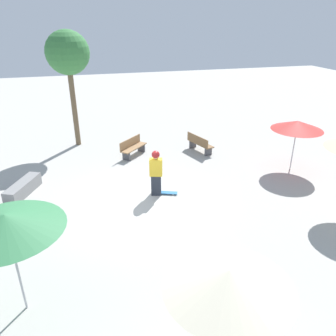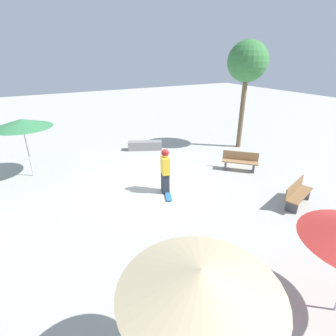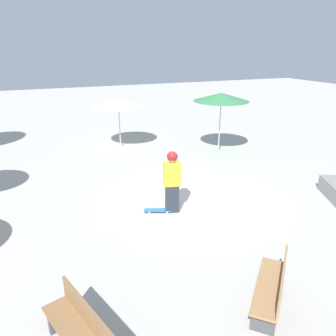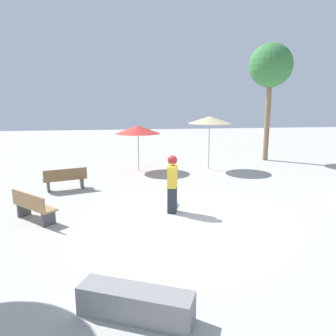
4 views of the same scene
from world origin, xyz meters
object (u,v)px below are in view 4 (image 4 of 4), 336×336
object	(u,v)px
skater_main	(172,182)
concrete_ledge	(135,304)
bench_near	(65,179)
shade_umbrella_red	(138,130)
skateboard	(173,206)
shade_umbrella_tan	(210,120)
palm_tree_center_left	(271,67)
bench_far	(33,207)

from	to	relation	value
skater_main	concrete_ledge	bearing A→B (deg)	-179.84
bench_near	shade_umbrella_red	size ratio (longest dim) A/B	0.75
skateboard	shade_umbrella_tan	world-z (taller)	shade_umbrella_tan
bench_near	shade_umbrella_red	bearing A→B (deg)	29.21
skateboard	bench_near	size ratio (longest dim) A/B	0.49
concrete_ledge	bench_near	bearing A→B (deg)	-163.73
skateboard	palm_tree_center_left	world-z (taller)	palm_tree_center_left
bench_near	bench_far	distance (m)	3.29
skater_main	palm_tree_center_left	world-z (taller)	palm_tree_center_left
concrete_ledge	bench_far	xyz separation A→B (m)	(-4.65, -2.67, 0.18)
bench_far	shade_umbrella_tan	world-z (taller)	shade_umbrella_tan
shade_umbrella_tan	palm_tree_center_left	distance (m)	5.16
bench_near	bench_far	xyz separation A→B (m)	(3.28, -0.36, 0.00)
bench_near	bench_far	bearing A→B (deg)	-114.11
skater_main	shade_umbrella_tan	distance (m)	6.82
bench_near	shade_umbrella_tan	bearing A→B (deg)	7.05
skater_main	skateboard	world-z (taller)	skater_main
bench_far	shade_umbrella_tan	distance (m)	9.45
skater_main	skateboard	bearing A→B (deg)	3.75
bench_far	bench_near	bearing A→B (deg)	128.84
skateboard	shade_umbrella_red	world-z (taller)	shade_umbrella_red
concrete_ledge	skater_main	bearing A→B (deg)	164.50
shade_umbrella_red	palm_tree_center_left	world-z (taller)	palm_tree_center_left
shade_umbrella_tan	palm_tree_center_left	world-z (taller)	palm_tree_center_left
shade_umbrella_red	bench_near	bearing A→B (deg)	-42.96
shade_umbrella_tan	shade_umbrella_red	bearing A→B (deg)	-93.40
bench_far	shade_umbrella_red	size ratio (longest dim) A/B	0.66
bench_near	skateboard	bearing A→B (deg)	-53.48
skateboard	palm_tree_center_left	bearing A→B (deg)	-19.41
skater_main	skateboard	distance (m)	0.98
shade_umbrella_red	skateboard	bearing A→B (deg)	7.48
shade_umbrella_red	concrete_ledge	bearing A→B (deg)	-3.38
bench_far	concrete_ledge	bearing A→B (deg)	-14.99
bench_near	palm_tree_center_left	size ratio (longest dim) A/B	0.26
skateboard	shade_umbrella_red	bearing A→B (deg)	28.67
skater_main	palm_tree_center_left	distance (m)	11.28
bench_far	shade_umbrella_tan	size ratio (longest dim) A/B	0.55
skateboard	palm_tree_center_left	size ratio (longest dim) A/B	0.13
skateboard	shade_umbrella_red	size ratio (longest dim) A/B	0.37
concrete_ledge	bench_near	size ratio (longest dim) A/B	1.14
skater_main	bench_far	bearing A→B (deg)	108.57
skater_main	shade_umbrella_red	xyz separation A→B (m)	(-6.26, -0.69, 1.05)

